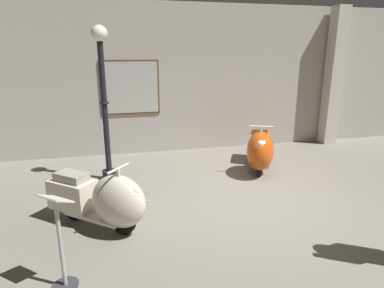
% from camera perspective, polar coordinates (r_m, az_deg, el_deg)
% --- Properties ---
extents(ground_plane, '(60.00, 60.00, 0.00)m').
position_cam_1_polar(ground_plane, '(5.74, 10.88, -10.15)').
color(ground_plane, slate).
extents(showroom_back_wall, '(18.00, 0.63, 3.64)m').
position_cam_1_polar(showroom_back_wall, '(8.50, 2.58, 11.31)').
color(showroom_back_wall, '#ADA89E').
rests_on(showroom_back_wall, ground).
extents(scooter_0, '(1.55, 1.39, 0.99)m').
position_cam_1_polar(scooter_0, '(4.87, -15.16, -9.43)').
color(scooter_0, black).
rests_on(scooter_0, ground).
extents(scooter_1, '(1.17, 1.78, 1.06)m').
position_cam_1_polar(scooter_1, '(7.13, 11.83, -0.83)').
color(scooter_1, black).
rests_on(scooter_1, ground).
extents(lamppost, '(0.30, 0.30, 2.96)m').
position_cam_1_polar(lamppost, '(6.45, -15.22, 8.11)').
color(lamppost, black).
rests_on(lamppost, ground).
extents(info_stanchion, '(0.39, 0.38, 1.11)m').
position_cam_1_polar(info_stanchion, '(3.89, -21.96, -16.76)').
color(info_stanchion, '#333338').
rests_on(info_stanchion, ground).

